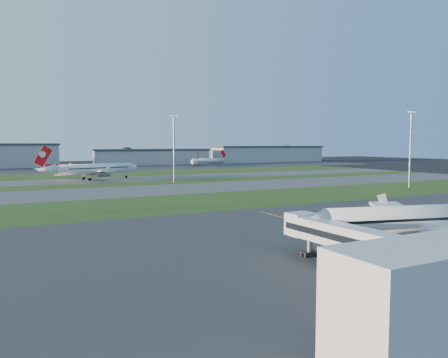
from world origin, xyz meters
TOP-DOWN VIEW (x-y plane):
  - ground at (0.00, 0.00)m, footprint 700.00×700.00m
  - apron_near at (0.00, 0.00)m, footprint 300.00×70.00m
  - grass_strip_a at (0.00, 52.00)m, footprint 300.00×34.00m
  - taxiway_a at (0.00, 85.00)m, footprint 300.00×32.00m
  - grass_strip_b at (0.00, 110.00)m, footprint 300.00×18.00m
  - taxiway_b at (0.00, 132.00)m, footprint 300.00×26.00m
  - grass_strip_c at (0.00, 165.00)m, footprint 300.00×40.00m
  - apron_far at (0.00, 225.00)m, footprint 400.00×80.00m
  - yellow_line at (5.00, 0.00)m, footprint 0.25×60.00m
  - jet_bridge at (-9.81, -15.24)m, footprint 4.20×26.90m
  - airliner_parked at (7.62, -9.84)m, footprint 38.51×32.29m
  - airliner_taxiing at (-9.92, 133.87)m, footprint 40.09×33.63m
  - mini_jet_near at (72.54, 217.61)m, footprint 16.21×25.42m
  - mini_jet_far at (85.56, 225.39)m, footprint 28.54×6.92m
  - light_mast_centre at (15.00, 108.00)m, footprint 3.20×0.70m
  - light_mast_east at (78.00, 52.00)m, footprint 3.20×0.70m
  - hangar_east at (55.00, 255.00)m, footprint 81.60×23.00m
  - hangar_far_east at (155.00, 255.00)m, footprint 96.90×23.00m
  - tree_mid_west at (-20.00, 266.00)m, footprint 9.90×9.90m
  - tree_mid_east at (40.00, 269.00)m, footprint 11.55×11.55m
  - tree_east at (115.00, 267.00)m, footprint 10.45×10.45m
  - tree_far_east at (185.00, 271.00)m, footprint 12.65×12.65m

SIDE VIEW (x-z plane):
  - ground at x=0.00m, z-range 0.00..0.00m
  - yellow_line at x=5.00m, z-range -0.01..0.01m
  - apron_near at x=0.00m, z-range 0.00..0.01m
  - grass_strip_a at x=0.00m, z-range 0.00..0.01m
  - taxiway_a at x=0.00m, z-range 0.00..0.01m
  - grass_strip_b at x=0.00m, z-range 0.00..0.01m
  - taxiway_b at x=0.00m, z-range 0.00..0.01m
  - grass_strip_c at x=0.00m, z-range 0.00..0.01m
  - apron_far at x=0.00m, z-range 0.00..0.01m
  - mini_jet_near at x=72.54m, z-range -1.46..8.02m
  - mini_jet_far at x=85.56m, z-range -1.46..8.02m
  - jet_bridge at x=-9.81m, z-range 0.91..7.11m
  - airliner_parked at x=7.62m, z-range -1.82..10.42m
  - airliner_taxiing at x=-9.92m, z-range -1.90..10.86m
  - hangar_east at x=55.00m, z-range 0.04..11.24m
  - tree_mid_west at x=-20.00m, z-range 0.44..11.24m
  - tree_east at x=115.00m, z-range 0.46..11.86m
  - hangar_far_east at x=155.00m, z-range 0.04..13.24m
  - tree_mid_east at x=40.00m, z-range 0.51..13.11m
  - tree_far_east at x=185.00m, z-range 0.56..14.36m
  - light_mast_centre at x=15.00m, z-range 1.91..27.71m
  - light_mast_east at x=78.00m, z-range 1.91..27.71m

